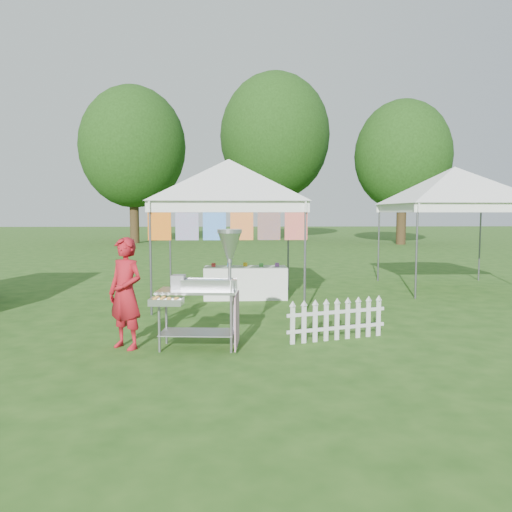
{
  "coord_description": "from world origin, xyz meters",
  "views": [
    {
      "loc": [
        0.1,
        -7.07,
        1.89
      ],
      "look_at": [
        0.5,
        1.91,
        1.1
      ],
      "focal_mm": 35.0,
      "sensor_mm": 36.0,
      "label": 1
    }
  ],
  "objects": [
    {
      "name": "picket_fence",
      "position": [
        1.62,
        0.13,
        0.29
      ],
      "size": [
        1.55,
        0.51,
        0.56
      ],
      "rotation": [
        0.0,
        0.0,
        0.31
      ],
      "color": "silver",
      "rests_on": "ground"
    },
    {
      "name": "tree_right",
      "position": [
        10.0,
        22.0,
        5.18
      ],
      "size": [
        5.6,
        5.6,
        8.42
      ],
      "color": "#312312",
      "rests_on": "ground"
    },
    {
      "name": "tree_left",
      "position": [
        -6.0,
        24.0,
        5.83
      ],
      "size": [
        6.4,
        6.4,
        9.53
      ],
      "color": "#312312",
      "rests_on": "ground"
    },
    {
      "name": "canopy_main",
      "position": [
        0.0,
        3.49,
        2.99
      ],
      "size": [
        4.24,
        4.24,
        3.45
      ],
      "color": "#59595E",
      "rests_on": "ground"
    },
    {
      "name": "vendor",
      "position": [
        -1.4,
        -0.18,
        0.77
      ],
      "size": [
        0.68,
        0.62,
        1.55
      ],
      "primitive_type": "imported",
      "rotation": [
        0.0,
        0.0,
        -0.58
      ],
      "color": "maroon",
      "rests_on": "ground"
    },
    {
      "name": "tree_mid",
      "position": [
        3.0,
        28.0,
        7.14
      ],
      "size": [
        7.6,
        7.6,
        11.52
      ],
      "color": "#312312",
      "rests_on": "ground"
    },
    {
      "name": "ground",
      "position": [
        0.0,
        0.0,
        0.0
      ],
      "size": [
        120.0,
        120.0,
        0.0
      ],
      "primitive_type": "plane",
      "color": "#244C15",
      "rests_on": "ground"
    },
    {
      "name": "canopy_right",
      "position": [
        5.5,
        5.0,
        2.99
      ],
      "size": [
        4.24,
        4.24,
        3.45
      ],
      "color": "#59595E",
      "rests_on": "ground"
    },
    {
      "name": "display_table",
      "position": [
        0.36,
        3.79,
        0.35
      ],
      "size": [
        1.8,
        0.7,
        0.7
      ],
      "primitive_type": "cube",
      "color": "white",
      "rests_on": "ground"
    },
    {
      "name": "donut_cart",
      "position": [
        -0.23,
        -0.25,
        0.97
      ],
      "size": [
        1.24,
        0.77,
        1.66
      ],
      "rotation": [
        0.0,
        0.0,
        -0.08
      ],
      "color": "gray",
      "rests_on": "ground"
    }
  ]
}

